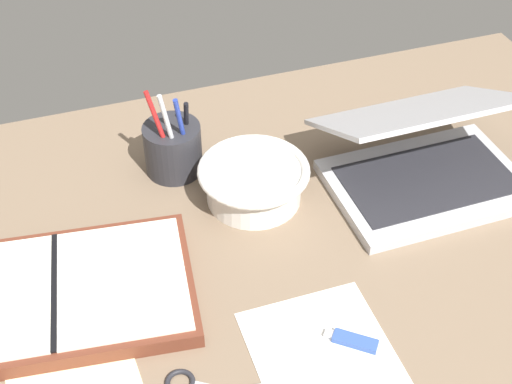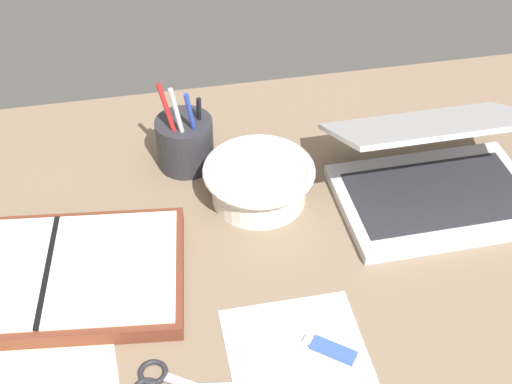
{
  "view_description": "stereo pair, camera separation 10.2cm",
  "coord_description": "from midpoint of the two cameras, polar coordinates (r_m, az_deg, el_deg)",
  "views": [
    {
      "loc": [
        -26.07,
        -65.91,
        79.9
      ],
      "look_at": [
        -0.6,
        9.69,
        9.0
      ],
      "focal_mm": 50.0,
      "sensor_mm": 36.0,
      "label": 1
    },
    {
      "loc": [
        -16.2,
        -68.54,
        79.9
      ],
      "look_at": [
        -0.6,
        9.69,
        9.0
      ],
      "focal_mm": 50.0,
      "sensor_mm": 36.0,
      "label": 2
    }
  ],
  "objects": [
    {
      "name": "pen_cup",
      "position": [
        1.2,
        -3.28,
        3.92
      ],
      "size": [
        9.62,
        9.62,
        16.88
      ],
      "color": "#28282D",
      "rests_on": "desk_top"
    },
    {
      "name": "desk_top",
      "position": [
        1.06,
        4.14,
        -6.75
      ],
      "size": [
        140.0,
        100.0,
        2.0
      ],
      "primitive_type": "cube",
      "color": "#75604C",
      "rests_on": "ground"
    },
    {
      "name": "bowl",
      "position": [
        1.14,
        2.8,
        0.78
      ],
      "size": [
        17.94,
        17.94,
        6.58
      ],
      "color": "silver",
      "rests_on": "desk_top"
    },
    {
      "name": "usb_drive",
      "position": [
        0.96,
        9.19,
        -12.54
      ],
      "size": [
        6.62,
        5.76,
        1.0
      ],
      "rotation": [
        0.0,
        0.0,
        0.89
      ],
      "color": "#33519E",
      "rests_on": "desk_top"
    },
    {
      "name": "planner",
      "position": [
        1.05,
        -13.56,
        -6.66
      ],
      "size": [
        40.76,
        27.97,
        2.94
      ],
      "rotation": [
        0.0,
        0.0,
        -0.12
      ],
      "color": "brown",
      "rests_on": "desk_top"
    },
    {
      "name": "laptop",
      "position": [
        1.18,
        16.57,
        1.4
      ],
      "size": [
        31.76,
        27.0,
        16.73
      ],
      "rotation": [
        0.0,
        0.0,
        0.01
      ],
      "color": "#B7B7BC",
      "rests_on": "desk_top"
    },
    {
      "name": "scissors",
      "position": [
        0.93,
        -4.2,
        -15.21
      ],
      "size": [
        14.06,
        9.08,
        0.8
      ],
      "rotation": [
        0.0,
        0.0,
        -0.37
      ],
      "color": "#B7B7BC",
      "rests_on": "desk_top"
    },
    {
      "name": "paper_sheet_beside_planner",
      "position": [
        0.95,
        -12.91,
        -14.66
      ],
      "size": [
        17.74,
        28.24,
        0.16
      ],
      "primitive_type": "cube",
      "rotation": [
        0.0,
        0.0,
        0.06
      ],
      "color": "#F4EFB2",
      "rests_on": "desk_top"
    }
  ]
}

